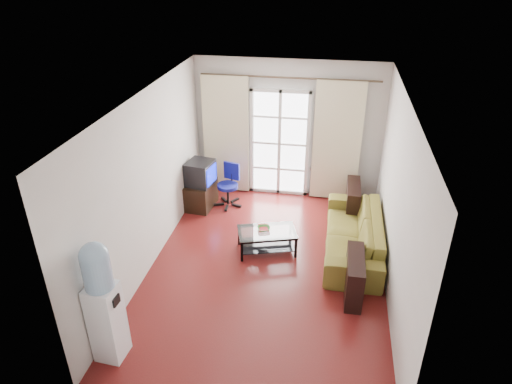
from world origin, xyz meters
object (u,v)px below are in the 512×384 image
coffee_table (267,238)px  crt_tv (199,173)px  water_cooler (103,300)px  sofa (353,233)px  task_chair (229,193)px  tv_stand (201,195)px

coffee_table → crt_tv: crt_tv is taller
coffee_table → water_cooler: 2.99m
sofa → task_chair: (-2.36, 1.16, -0.08)m
task_chair → water_cooler: size_ratio=0.50×
tv_stand → task_chair: task_chair is taller
coffee_table → water_cooler: size_ratio=0.64×
sofa → water_cooler: size_ratio=1.36×
crt_tv → sofa: bearing=-8.7°
crt_tv → task_chair: bearing=30.7°
task_chair → water_cooler: bearing=-82.9°
crt_tv → coffee_table: bearing=-29.8°
sofa → coffee_table: bearing=-79.2°
sofa → coffee_table: 1.41m
tv_stand → water_cooler: bearing=-85.4°
tv_stand → crt_tv: bearing=-80.8°
tv_stand → sofa: bearing=-13.6°
crt_tv → water_cooler: size_ratio=0.35×
tv_stand → water_cooler: size_ratio=0.42×
water_cooler → crt_tv: bearing=93.3°
task_chair → crt_tv: bearing=-144.1°
water_cooler → coffee_table: bearing=62.6°
coffee_table → task_chair: 1.72m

